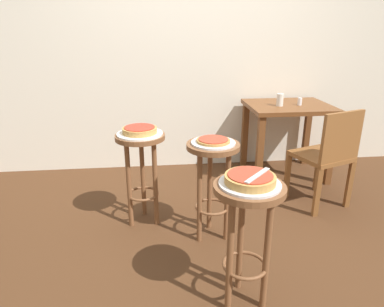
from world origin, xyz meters
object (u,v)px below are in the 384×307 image
Objects in this scene: serving_plate_leftside at (140,134)px; dining_table at (288,118)px; wooden_chair at (327,155)px; stool_middle at (213,170)px; stool_leftside at (141,160)px; cup_near_edge at (280,100)px; pizza_foreground at (250,179)px; serving_plate_foreground at (250,184)px; condiment_shaker at (300,102)px; pizza_middle at (213,140)px; pizza_leftside at (140,130)px; serving_plate_middle at (213,143)px; pizza_server_knife at (258,175)px; stool_foreground at (248,219)px.

serving_plate_leftside is 0.42× the size of dining_table.
serving_plate_leftside is 1.54m from wooden_chair.
stool_middle is 1.40m from dining_table.
cup_near_edge reaches higher than stool_leftside.
cup_near_edge is at bearing 65.87° from pizza_foreground.
serving_plate_foreground is 1.91m from condiment_shaker.
pizza_middle is 0.91× the size of pizza_leftside.
pizza_foreground is 0.67m from pizza_middle.
condiment_shaker is at bearing 44.61° from serving_plate_middle.
wooden_chair is (1.52, 0.09, -0.29)m from pizza_leftside.
condiment_shaker is 0.32× the size of pizza_server_knife.
serving_plate_foreground is 0.03m from pizza_foreground.
stool_leftside is 0.23m from pizza_leftside.
serving_plate_leftside is 1.34× the size of pizza_leftside.
serving_plate_leftside is at bearing 90.00° from pizza_leftside.
stool_middle is (-0.07, 0.66, 0.00)m from stool_foreground.
wooden_chair reaches higher than stool_middle.
pizza_leftside is 0.29× the size of wooden_chair.
cup_near_edge reaches higher than pizza_leftside.
wooden_chair is at bearing 47.08° from pizza_foreground.
pizza_middle is 1.43m from condiment_shaker.
cup_near_edge is at bearing 29.10° from serving_plate_leftside.
pizza_foreground is 0.85× the size of serving_plate_middle.
condiment_shaker reaches higher than pizza_leftside.
pizza_server_knife is (0.10, -0.68, 0.06)m from serving_plate_middle.
pizza_server_knife is at bearing -33.69° from pizza_foreground.
condiment_shaker reaches higher than stool_leftside.
pizza_leftside is (-0.50, 0.26, 0.23)m from stool_middle.
pizza_foreground and pizza_leftside have the same top height.
serving_plate_leftside is at bearing 76.21° from pizza_server_knife.
stool_middle is at bearing -129.33° from cup_near_edge.
pizza_foreground reaches higher than stool_middle.
pizza_middle is at bearing 52.31° from pizza_server_knife.
serving_plate_middle is 4.19× the size of condiment_shaker.
stool_middle is at bearing 52.31° from pizza_server_knife.
stool_foreground is at bearing -114.13° from cup_near_edge.
pizza_leftside is at bearing -151.13° from dining_table.
pizza_middle is at bearing -27.80° from stool_leftside.
cup_near_edge is (1.31, 0.73, 0.08)m from serving_plate_leftside.
pizza_server_knife is (0.03, -0.02, 0.06)m from serving_plate_foreground.
cup_near_edge is 1.82m from pizza_server_knife.
pizza_server_knife is (0.03, -0.02, 0.03)m from pizza_foreground.
stool_foreground is 2.83× the size of pizza_foreground.
stool_middle is at bearing -27.80° from stool_leftside.
serving_plate_middle is (-0.07, 0.66, -0.03)m from pizza_foreground.
serving_plate_foreground is at bearing -116.61° from dining_table.
serving_plate_foreground is at bearing 100.15° from pizza_server_knife.
dining_table reaches higher than serving_plate_middle.
serving_plate_foreground is 1.04× the size of serving_plate_middle.
pizza_middle is at bearing 96.17° from pizza_foreground.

